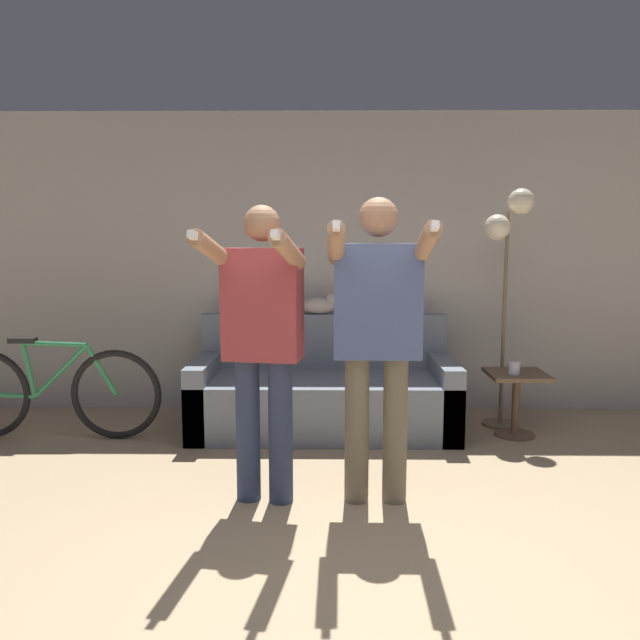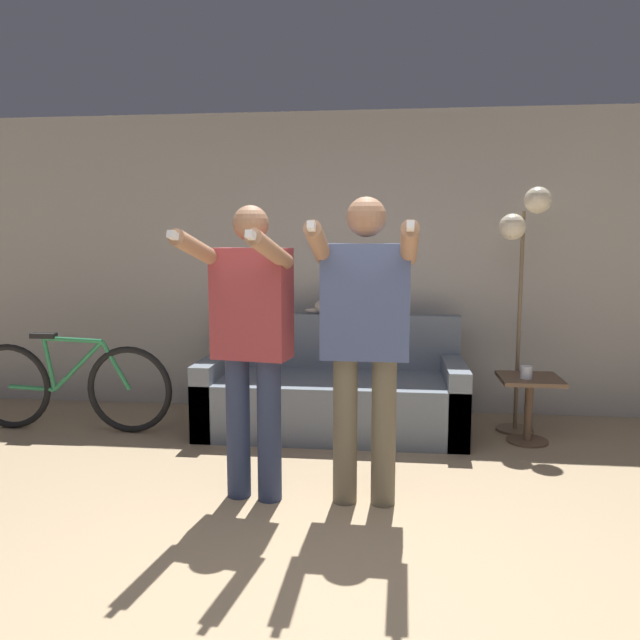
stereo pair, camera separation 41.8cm
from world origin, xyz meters
name	(u,v)px [view 2 (the right image)]	position (x,y,z in m)	size (l,w,h in m)	color
ground_plane	(325,605)	(0.00, 0.00, 0.00)	(16.00, 16.00, 0.00)	tan
wall_back	(361,264)	(0.00, 3.06, 1.30)	(10.00, 0.05, 2.60)	#B7B2A8
couch	(333,395)	(-0.19, 2.42, 0.28)	(2.05, 0.90, 0.89)	slate
person_left	(251,332)	(-0.53, 1.02, 0.99)	(0.58, 0.72, 1.70)	#2D3856
person_right	(365,327)	(0.12, 1.02, 1.03)	(0.56, 0.66, 1.75)	#6B604C
cat	(333,305)	(-0.22, 2.76, 0.97)	(0.40, 0.15, 0.18)	#B7AD9E
floor_lamp	(524,241)	(1.27, 2.54, 1.50)	(0.38, 0.29, 1.91)	#756047
side_table	(529,396)	(1.30, 2.27, 0.36)	(0.44, 0.44, 0.50)	brown
cup	(526,372)	(1.26, 2.21, 0.54)	(0.09, 0.09, 0.09)	silver
bicycle	(69,386)	(-2.27, 2.16, 0.36)	(1.69, 0.07, 0.78)	black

